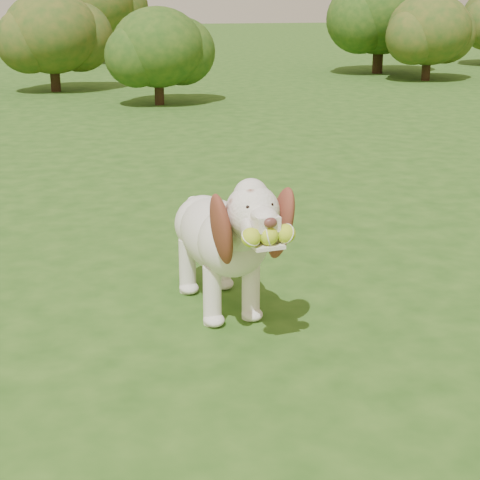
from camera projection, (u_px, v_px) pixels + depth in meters
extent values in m
plane|color=#244B15|center=(180.00, 268.00, 4.21)|extent=(80.00, 80.00, 0.00)
ellipsoid|color=white|center=(217.00, 235.00, 3.61)|extent=(0.40, 0.67, 0.34)
ellipsoid|color=white|center=(233.00, 242.00, 3.38)|extent=(0.36, 0.36, 0.33)
ellipsoid|color=white|center=(203.00, 224.00, 3.81)|extent=(0.33, 0.33, 0.30)
cylinder|color=white|center=(242.00, 232.00, 3.24)|extent=(0.20, 0.28, 0.26)
sphere|color=white|center=(252.00, 212.00, 3.09)|extent=(0.26, 0.26, 0.23)
sphere|color=white|center=(251.00, 196.00, 3.09)|extent=(0.17, 0.17, 0.15)
cube|color=white|center=(264.00, 221.00, 2.97)|extent=(0.11, 0.15, 0.06)
ellipsoid|color=#592D28|center=(271.00, 223.00, 2.90)|extent=(0.06, 0.04, 0.04)
cube|color=white|center=(265.00, 244.00, 2.99)|extent=(0.14, 0.16, 0.02)
ellipsoid|color=brown|center=(221.00, 230.00, 3.08)|extent=(0.15, 0.23, 0.36)
ellipsoid|color=brown|center=(281.00, 223.00, 3.16)|extent=(0.15, 0.22, 0.36)
cylinder|color=white|center=(196.00, 210.00, 3.92)|extent=(0.08, 0.17, 0.13)
cylinder|color=white|center=(212.00, 295.00, 3.45)|extent=(0.10, 0.10, 0.29)
cylinder|color=white|center=(251.00, 290.00, 3.51)|extent=(0.10, 0.10, 0.29)
cylinder|color=white|center=(187.00, 266.00, 3.83)|extent=(0.10, 0.10, 0.29)
cylinder|color=white|center=(223.00, 261.00, 3.89)|extent=(0.10, 0.10, 0.29)
sphere|color=#B8ED2C|center=(251.00, 237.00, 2.92)|extent=(0.09, 0.09, 0.08)
sphere|color=#B8ED2C|center=(269.00, 235.00, 2.94)|extent=(0.09, 0.09, 0.08)
sphere|color=#B8ED2C|center=(286.00, 234.00, 2.96)|extent=(0.09, 0.09, 0.08)
cylinder|color=#382314|center=(55.00, 76.00, 12.00)|extent=(0.16, 0.16, 0.51)
ellipsoid|color=#1E4615|center=(52.00, 33.00, 11.78)|extent=(1.53, 1.53, 1.30)
cylinder|color=#382314|center=(159.00, 89.00, 10.53)|extent=(0.14, 0.14, 0.44)
ellipsoid|color=#1E4615|center=(158.00, 47.00, 10.34)|extent=(1.31, 1.31, 1.12)
cylinder|color=#382314|center=(91.00, 47.00, 17.22)|extent=(0.23, 0.23, 0.73)
ellipsoid|color=#1E4615|center=(88.00, 3.00, 16.92)|extent=(2.19, 2.19, 1.86)
cylinder|color=#382314|center=(378.00, 56.00, 14.84)|extent=(0.21, 0.21, 0.67)
ellipsoid|color=#1E4615|center=(381.00, 10.00, 14.56)|extent=(2.01, 2.01, 1.71)
cylinder|color=#382314|center=(426.00, 67.00, 13.57)|extent=(0.16, 0.16, 0.50)
ellipsoid|color=#1E4615|center=(429.00, 29.00, 13.36)|extent=(1.50, 1.50, 1.28)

